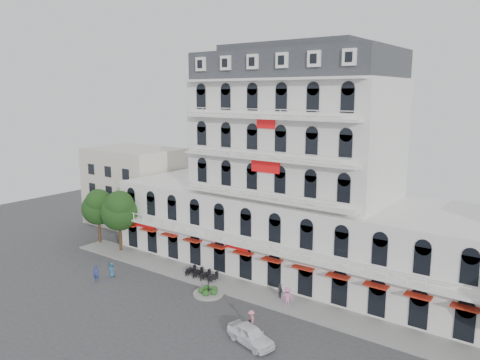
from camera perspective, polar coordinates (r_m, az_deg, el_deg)
name	(u,v)px	position (r m, az deg, el deg)	size (l,w,h in m)	color
ground	(191,326)	(43.93, -6.03, -17.29)	(120.00, 120.00, 0.00)	#38383A
sidewalk	(249,291)	(50.20, 1.10, -13.42)	(53.00, 4.00, 0.16)	gray
main_building	(294,185)	(54.50, 6.61, -0.65)	(45.00, 15.00, 25.80)	silver
flank_building_west	(135,186)	(75.81, -12.71, -0.73)	(14.00, 10.00, 12.00)	beige
traffic_island	(208,292)	(49.65, -3.87, -13.51)	(3.20, 3.20, 1.60)	gray
parked_scooter_row	(202,279)	(53.71, -4.68, -11.90)	(4.40, 1.80, 1.10)	black
tree_west_outer	(98,206)	(66.74, -16.89, -3.02)	(4.50, 4.48, 7.76)	#382314
tree_west_inner	(119,209)	(62.51, -14.51, -3.49)	(4.76, 4.76, 8.25)	#382314
parked_car	(251,335)	(40.71, 1.31, -18.36)	(1.87, 4.65, 1.58)	white
rider_center	(251,321)	(42.19, 1.39, -16.82)	(1.29, 1.33, 2.07)	black
pedestrian_left	(112,270)	(55.71, -15.39, -10.50)	(0.81, 0.53, 1.66)	#29587D
pedestrian_mid	(280,291)	(48.52, 4.92, -13.36)	(0.99, 0.41, 1.69)	#5D5E64
pedestrian_right	(288,297)	(47.05, 5.81, -14.00)	(1.25, 0.72, 1.93)	pink
pedestrian_far	(96,274)	(54.73, -17.12, -10.86)	(0.68, 0.45, 1.87)	navy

